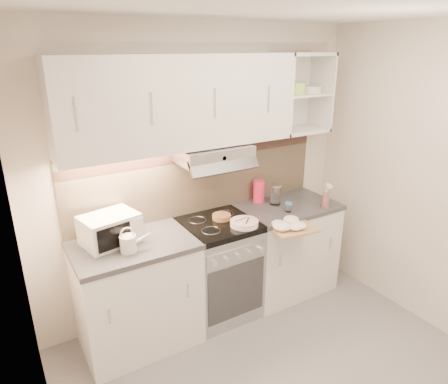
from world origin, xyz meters
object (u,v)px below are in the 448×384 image
at_px(electric_range, 219,268).
at_px(watering_can, 129,243).
at_px(spray_bottle, 326,197).
at_px(plate_stack, 244,223).
at_px(glass_jar, 276,195).
at_px(microwave, 110,229).
at_px(pink_pitcher, 259,191).
at_px(cutting_board, 292,227).

bearing_deg(electric_range, watering_can, -171.92).
relative_size(electric_range, spray_bottle, 3.77).
height_order(plate_stack, spray_bottle, spray_bottle).
relative_size(watering_can, glass_jar, 1.16).
distance_m(microwave, glass_jar, 1.54).
bearing_deg(pink_pitcher, electric_range, 176.87).
bearing_deg(glass_jar, spray_bottle, -38.05).
bearing_deg(cutting_board, electric_range, 153.90).
relative_size(spray_bottle, cutting_board, 0.66).
xyz_separation_m(watering_can, cutting_board, (1.32, -0.24, -0.10)).
height_order(glass_jar, cutting_board, glass_jar).
bearing_deg(cutting_board, plate_stack, 162.12).
bearing_deg(spray_bottle, glass_jar, 155.70).
bearing_deg(watering_can, spray_bottle, 4.86).
distance_m(watering_can, plate_stack, 0.96).
height_order(plate_stack, cutting_board, plate_stack).
xyz_separation_m(glass_jar, cutting_board, (-0.15, -0.42, -0.13)).
bearing_deg(watering_can, electric_range, 16.21).
bearing_deg(electric_range, spray_bottle, -12.21).
relative_size(microwave, cutting_board, 1.25).
bearing_deg(microwave, glass_jar, -13.05).
height_order(pink_pitcher, cutting_board, pink_pitcher).
bearing_deg(pink_pitcher, microwave, 161.62).
xyz_separation_m(microwave, spray_bottle, (1.90, -0.31, -0.02)).
bearing_deg(watering_can, pink_pitcher, 21.05).
xyz_separation_m(electric_range, glass_jar, (0.66, 0.06, 0.55)).
distance_m(microwave, cutting_board, 1.47).
bearing_deg(spray_bottle, watering_can, -169.52).
distance_m(pink_pitcher, spray_bottle, 0.62).
distance_m(microwave, spray_bottle, 1.93).
bearing_deg(glass_jar, microwave, 178.94).
relative_size(watering_can, plate_stack, 0.97).
bearing_deg(microwave, cutting_board, -29.84).
height_order(microwave, glass_jar, microwave).
distance_m(plate_stack, cutting_board, 0.41).
xyz_separation_m(electric_range, watering_can, (-0.81, -0.12, 0.52)).
xyz_separation_m(plate_stack, cutting_board, (0.36, -0.18, -0.05)).
distance_m(pink_pitcher, cutting_board, 0.58).
height_order(spray_bottle, cutting_board, spray_bottle).
relative_size(microwave, plate_stack, 1.91).
bearing_deg(plate_stack, spray_bottle, -3.01).
height_order(electric_range, watering_can, watering_can).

